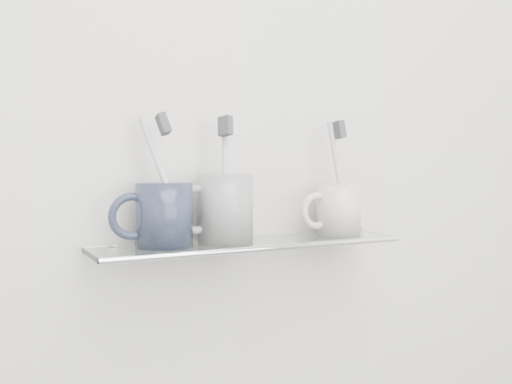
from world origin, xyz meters
TOP-DOWN VIEW (x-y plane):
  - wall_back at (0.00, 1.10)m, footprint 2.50×0.00m
  - shelf_glass at (0.00, 1.04)m, footprint 0.50×0.12m
  - shelf_rail at (0.00, 0.98)m, footprint 0.50×0.01m
  - bracket_left at (-0.21, 1.09)m, footprint 0.02×0.03m
  - bracket_right at (0.21, 1.09)m, footprint 0.02×0.03m
  - mug_left at (-0.14, 1.04)m, footprint 0.11×0.11m
  - mug_left_handle at (-0.19, 1.04)m, footprint 0.07×0.01m
  - toothbrush_left at (-0.14, 1.04)m, footprint 0.06×0.06m
  - bristles_left at (-0.14, 1.04)m, footprint 0.02×0.03m
  - mug_center at (-0.04, 1.04)m, footprint 0.10×0.10m
  - mug_center_handle at (-0.09, 1.04)m, footprint 0.08×0.01m
  - toothbrush_center at (-0.04, 1.04)m, footprint 0.03×0.05m
  - bristles_center at (-0.04, 1.04)m, footprint 0.02×0.03m
  - mug_right at (0.17, 1.04)m, footprint 0.09×0.09m
  - mug_right_handle at (0.13, 1.04)m, footprint 0.06×0.01m
  - toothbrush_right at (0.17, 1.04)m, footprint 0.03×0.03m
  - bristles_right at (0.17, 1.04)m, footprint 0.02×0.03m
  - chrome_cap at (0.21, 1.04)m, footprint 0.03×0.03m

SIDE VIEW (x-z plane):
  - bracket_left at x=-0.21m, z-range 1.08..1.09m
  - bracket_right at x=0.21m, z-range 1.08..1.09m
  - shelf_glass at x=0.00m, z-range 1.09..1.10m
  - shelf_rail at x=0.00m, z-range 1.09..1.10m
  - chrome_cap at x=0.21m, z-range 1.10..1.11m
  - mug_right at x=0.17m, z-range 1.10..1.19m
  - mug_right_handle at x=0.13m, z-range 1.11..1.17m
  - mug_left at x=-0.14m, z-range 1.10..1.19m
  - mug_left_handle at x=-0.19m, z-range 1.11..1.18m
  - mug_center at x=-0.04m, z-range 1.10..1.21m
  - mug_center_handle at x=-0.09m, z-range 1.12..1.19m
  - toothbrush_left at x=-0.14m, z-range 1.11..1.29m
  - toothbrush_center at x=-0.04m, z-range 1.11..1.30m
  - toothbrush_right at x=0.17m, z-range 1.11..1.30m
  - wall_back at x=0.00m, z-range 0.00..2.50m
  - bristles_left at x=-0.14m, z-range 1.26..1.30m
  - bristles_center at x=-0.04m, z-range 1.26..1.30m
  - bristles_right at x=0.17m, z-range 1.26..1.30m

